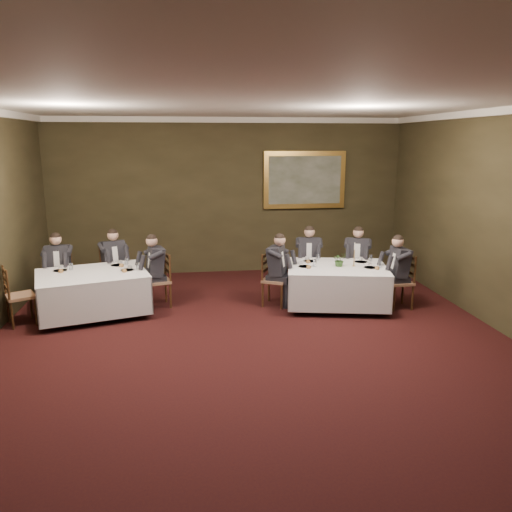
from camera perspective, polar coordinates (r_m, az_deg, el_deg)
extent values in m
plane|color=black|center=(7.07, 0.25, -11.99)|extent=(10.00, 10.00, 0.00)
cube|color=silver|center=(6.43, 0.28, 17.57)|extent=(8.00, 10.00, 0.10)
cube|color=#2D2716|center=(11.45, -3.20, 6.78)|extent=(8.00, 0.10, 3.50)
cube|color=white|center=(11.34, -3.29, 15.27)|extent=(8.00, 0.10, 0.12)
cube|color=black|center=(9.20, 9.26, -1.37)|extent=(1.94, 1.60, 0.04)
cube|color=white|center=(9.20, 9.27, -1.22)|extent=(2.01, 1.68, 0.02)
cube|color=white|center=(9.28, 9.20, -3.19)|extent=(2.04, 1.70, 0.65)
cube|color=black|center=(9.10, -18.27, -2.03)|extent=(2.04, 1.74, 0.04)
cube|color=white|center=(9.10, -18.29, -1.88)|extent=(2.11, 1.81, 0.02)
cube|color=white|center=(9.18, -18.14, -3.87)|extent=(2.14, 1.84, 0.65)
cube|color=#8B6447|center=(10.12, 6.00, -1.39)|extent=(0.52, 0.50, 0.05)
cube|color=black|center=(10.24, 6.00, 0.20)|extent=(0.38, 0.11, 0.54)
cube|color=black|center=(10.03, 6.05, 0.68)|extent=(0.47, 0.39, 0.55)
sphere|color=tan|center=(9.95, 6.11, 2.82)|extent=(0.25, 0.25, 0.21)
cube|color=#8B6447|center=(10.20, 11.45, -1.46)|extent=(0.56, 0.55, 0.05)
cube|color=black|center=(10.33, 11.55, 0.11)|extent=(0.37, 0.17, 0.54)
cube|color=black|center=(10.12, 11.54, 0.60)|extent=(0.50, 0.44, 0.55)
sphere|color=tan|center=(10.04, 11.64, 2.72)|extent=(0.27, 0.27, 0.21)
cube|color=#8B6447|center=(9.23, 2.20, -2.74)|extent=(0.57, 0.58, 0.05)
cube|color=black|center=(9.22, 1.08, -1.18)|extent=(0.20, 0.35, 0.54)
cube|color=black|center=(9.13, 2.22, -0.48)|extent=(0.46, 0.51, 0.55)
sphere|color=tan|center=(9.05, 2.24, 1.86)|extent=(0.28, 0.28, 0.21)
cube|color=#8B6447|center=(9.45, 16.05, -2.88)|extent=(0.44, 0.46, 0.05)
cube|color=black|center=(9.47, 17.17, -1.38)|extent=(0.05, 0.38, 0.54)
cube|color=black|center=(9.35, 16.20, -0.67)|extent=(0.33, 0.44, 0.55)
sphere|color=tan|center=(9.27, 16.34, 1.61)|extent=(0.22, 0.22, 0.21)
cube|color=#8B6447|center=(10.04, -21.48, -2.36)|extent=(0.46, 0.44, 0.05)
cube|color=black|center=(10.16, -21.39, -0.75)|extent=(0.38, 0.05, 0.54)
cube|color=black|center=(9.95, -21.66, -0.27)|extent=(0.43, 0.33, 0.55)
sphere|color=tan|center=(9.88, -21.84, 1.87)|extent=(0.22, 0.22, 0.21)
cube|color=#8B6447|center=(10.11, -15.92, -1.84)|extent=(0.58, 0.57, 0.05)
cube|color=black|center=(10.23, -16.34, -0.28)|extent=(0.35, 0.19, 0.54)
cube|color=black|center=(10.02, -16.05, 0.23)|extent=(0.51, 0.46, 0.55)
sphere|color=tan|center=(9.95, -16.19, 2.37)|extent=(0.28, 0.28, 0.21)
cube|color=#8B6447|center=(9.32, -11.14, -2.82)|extent=(0.52, 0.53, 0.05)
cube|color=black|center=(9.30, -10.06, -1.25)|extent=(0.13, 0.37, 0.54)
cube|color=black|center=(9.23, -11.24, -0.58)|extent=(0.41, 0.49, 0.55)
sphere|color=tan|center=(9.15, -11.35, 1.74)|extent=(0.26, 0.26, 0.21)
cube|color=#8B6447|center=(9.15, -25.34, -4.16)|extent=(0.57, 0.58, 0.05)
cube|color=black|center=(9.06, -26.66, -2.84)|extent=(0.20, 0.35, 0.54)
imported|color=#2D5926|center=(9.17, 9.53, -0.34)|extent=(0.27, 0.24, 0.27)
cylinder|color=gold|center=(9.26, 11.12, -1.08)|extent=(0.07, 0.07, 0.02)
cylinder|color=gold|center=(9.22, 11.16, -0.12)|extent=(0.01, 0.01, 0.30)
cylinder|color=white|center=(9.18, 11.22, 1.19)|extent=(0.02, 0.02, 0.13)
cylinder|color=white|center=(9.52, 6.16, -0.52)|extent=(0.25, 0.25, 0.01)
cylinder|color=white|center=(9.66, 5.96, -0.18)|extent=(0.08, 0.08, 0.05)
cylinder|color=white|center=(9.55, 7.16, -0.12)|extent=(0.06, 0.06, 0.14)
cylinder|color=white|center=(9.44, -21.49, -1.49)|extent=(0.25, 0.25, 0.01)
cylinder|color=white|center=(9.57, -21.29, -1.14)|extent=(0.08, 0.08, 0.05)
cylinder|color=white|center=(9.38, -20.51, -1.10)|extent=(0.06, 0.06, 0.14)
cube|color=#DBA750|center=(11.62, 5.56, 8.65)|extent=(1.89, 0.08, 1.30)
cube|color=#454C33|center=(11.58, 5.61, 8.63)|extent=(1.67, 0.01, 1.08)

